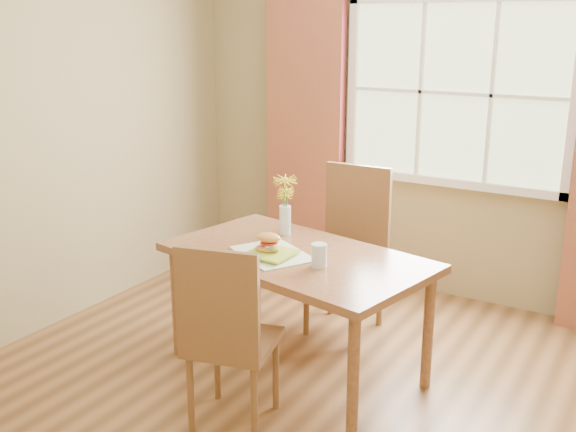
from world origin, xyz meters
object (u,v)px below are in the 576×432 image
at_px(chair_near, 227,331).
at_px(croissant_sandwich, 268,243).
at_px(dining_table, 296,266).
at_px(water_glass, 319,256).
at_px(flower_vase, 285,199).
at_px(chair_far, 351,241).

xyz_separation_m(chair_near, croissant_sandwich, (-0.14, 0.60, 0.25)).
xyz_separation_m(dining_table, water_glass, (0.21, -0.12, 0.14)).
height_order(dining_table, flower_vase, flower_vase).
distance_m(chair_far, flower_vase, 0.61).
bearing_deg(flower_vase, chair_far, 61.88).
height_order(chair_near, flower_vase, flower_vase).
relative_size(water_glass, flower_vase, 0.35).
relative_size(dining_table, water_glass, 12.70).
relative_size(dining_table, flower_vase, 4.40).
bearing_deg(chair_far, croissant_sandwich, -100.20).
bearing_deg(dining_table, chair_near, -77.20).
relative_size(chair_far, croissant_sandwich, 6.71).
bearing_deg(dining_table, flower_vase, 142.54).
relative_size(croissant_sandwich, flower_vase, 0.44).
relative_size(chair_near, water_glass, 7.78).
distance_m(chair_near, croissant_sandwich, 0.66).
bearing_deg(chair_near, chair_far, 76.99).
relative_size(dining_table, croissant_sandwich, 10.00).
height_order(chair_far, flower_vase, flower_vase).
bearing_deg(chair_far, chair_near, -91.02).
xyz_separation_m(chair_far, croissant_sandwich, (-0.12, -0.82, 0.20)).
bearing_deg(water_glass, flower_vase, 138.78).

